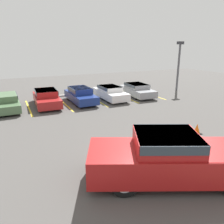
{
  "coord_description": "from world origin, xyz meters",
  "views": [
    {
      "loc": [
        -5.35,
        -6.07,
        4.73
      ],
      "look_at": [
        -0.06,
        4.96,
        1.0
      ],
      "focal_mm": 35.0,
      "sensor_mm": 36.0,
      "label": 1
    }
  ],
  "objects_px": {
    "parked_sedan_b": "(46,97)",
    "parked_sedan_c": "(80,95)",
    "traffic_cone": "(197,129)",
    "wheel_stop_curb": "(69,95)",
    "parked_sedan_a": "(6,102)",
    "pickup_truck": "(174,157)",
    "light_post": "(179,62)",
    "parked_sedan_d": "(110,92)",
    "parked_sedan_e": "(137,89)"
  },
  "relations": [
    {
      "from": "parked_sedan_a",
      "to": "parked_sedan_b",
      "type": "xyz_separation_m",
      "value": [
        3.03,
        0.03,
        0.04
      ]
    },
    {
      "from": "parked_sedan_e",
      "to": "wheel_stop_curb",
      "type": "bearing_deg",
      "value": -112.61
    },
    {
      "from": "parked_sedan_b",
      "to": "light_post",
      "type": "height_order",
      "value": "light_post"
    },
    {
      "from": "wheel_stop_curb",
      "to": "traffic_cone",
      "type": "bearing_deg",
      "value": -72.65
    },
    {
      "from": "parked_sedan_b",
      "to": "parked_sedan_c",
      "type": "bearing_deg",
      "value": 87.25
    },
    {
      "from": "parked_sedan_b",
      "to": "parked_sedan_c",
      "type": "xyz_separation_m",
      "value": [
        2.82,
        -0.25,
        0.0
      ]
    },
    {
      "from": "parked_sedan_b",
      "to": "light_post",
      "type": "bearing_deg",
      "value": 93.67
    },
    {
      "from": "traffic_cone",
      "to": "pickup_truck",
      "type": "bearing_deg",
      "value": -145.41
    },
    {
      "from": "traffic_cone",
      "to": "light_post",
      "type": "bearing_deg",
      "value": 53.53
    },
    {
      "from": "parked_sedan_b",
      "to": "parked_sedan_d",
      "type": "xyz_separation_m",
      "value": [
        5.65,
        -0.26,
        -0.05
      ]
    },
    {
      "from": "parked_sedan_e",
      "to": "light_post",
      "type": "distance_m",
      "value": 5.99
    },
    {
      "from": "wheel_stop_curb",
      "to": "pickup_truck",
      "type": "bearing_deg",
      "value": -90.88
    },
    {
      "from": "pickup_truck",
      "to": "parked_sedan_e",
      "type": "distance_m",
      "value": 13.98
    },
    {
      "from": "parked_sedan_b",
      "to": "parked_sedan_c",
      "type": "height_order",
      "value": "parked_sedan_c"
    },
    {
      "from": "parked_sedan_b",
      "to": "wheel_stop_curb",
      "type": "xyz_separation_m",
      "value": [
        2.58,
        2.73,
        -0.62
      ]
    },
    {
      "from": "parked_sedan_a",
      "to": "parked_sedan_b",
      "type": "distance_m",
      "value": 3.03
    },
    {
      "from": "light_post",
      "to": "parked_sedan_d",
      "type": "bearing_deg",
      "value": -176.06
    },
    {
      "from": "pickup_truck",
      "to": "light_post",
      "type": "xyz_separation_m",
      "value": [
        11.67,
        13.03,
        2.16
      ]
    },
    {
      "from": "parked_sedan_c",
      "to": "light_post",
      "type": "xyz_separation_m",
      "value": [
        11.19,
        0.57,
        2.38
      ]
    },
    {
      "from": "parked_sedan_a",
      "to": "wheel_stop_curb",
      "type": "xyz_separation_m",
      "value": [
        5.61,
        2.76,
        -0.58
      ]
    },
    {
      "from": "pickup_truck",
      "to": "parked_sedan_a",
      "type": "xyz_separation_m",
      "value": [
        -5.37,
        12.68,
        -0.27
      ]
    },
    {
      "from": "parked_sedan_a",
      "to": "light_post",
      "type": "relative_size",
      "value": 0.85
    },
    {
      "from": "pickup_truck",
      "to": "parked_sedan_e",
      "type": "xyz_separation_m",
      "value": [
        6.22,
        12.51,
        -0.27
      ]
    },
    {
      "from": "parked_sedan_c",
      "to": "parked_sedan_e",
      "type": "height_order",
      "value": "parked_sedan_c"
    },
    {
      "from": "pickup_truck",
      "to": "parked_sedan_b",
      "type": "distance_m",
      "value": 12.93
    },
    {
      "from": "parked_sedan_d",
      "to": "traffic_cone",
      "type": "xyz_separation_m",
      "value": [
        0.85,
        -9.58,
        -0.37
      ]
    },
    {
      "from": "pickup_truck",
      "to": "parked_sedan_d",
      "type": "distance_m",
      "value": 12.89
    },
    {
      "from": "parked_sedan_b",
      "to": "traffic_cone",
      "type": "bearing_deg",
      "value": 35.84
    },
    {
      "from": "pickup_truck",
      "to": "parked_sedan_c",
      "type": "xyz_separation_m",
      "value": [
        0.48,
        12.46,
        -0.22
      ]
    },
    {
      "from": "light_post",
      "to": "wheel_stop_curb",
      "type": "distance_m",
      "value": 12.07
    },
    {
      "from": "light_post",
      "to": "parked_sedan_c",
      "type": "bearing_deg",
      "value": -177.08
    },
    {
      "from": "wheel_stop_curb",
      "to": "light_post",
      "type": "bearing_deg",
      "value": -11.92
    },
    {
      "from": "parked_sedan_e",
      "to": "parked_sedan_c",
      "type": "bearing_deg",
      "value": -85.98
    },
    {
      "from": "parked_sedan_e",
      "to": "light_post",
      "type": "relative_size",
      "value": 0.9
    },
    {
      "from": "pickup_truck",
      "to": "parked_sedan_b",
      "type": "relative_size",
      "value": 1.39
    },
    {
      "from": "pickup_truck",
      "to": "parked_sedan_b",
      "type": "xyz_separation_m",
      "value": [
        -2.34,
        12.71,
        -0.22
      ]
    },
    {
      "from": "parked_sedan_b",
      "to": "traffic_cone",
      "type": "height_order",
      "value": "parked_sedan_b"
    },
    {
      "from": "parked_sedan_a",
      "to": "pickup_truck",
      "type": "bearing_deg",
      "value": 21.68
    },
    {
      "from": "parked_sedan_d",
      "to": "light_post",
      "type": "relative_size",
      "value": 0.86
    },
    {
      "from": "parked_sedan_a",
      "to": "parked_sedan_e",
      "type": "relative_size",
      "value": 0.94
    },
    {
      "from": "parked_sedan_c",
      "to": "light_post",
      "type": "height_order",
      "value": "light_post"
    },
    {
      "from": "parked_sedan_e",
      "to": "parked_sedan_d",
      "type": "bearing_deg",
      "value": -85.31
    },
    {
      "from": "parked_sedan_a",
      "to": "parked_sedan_e",
      "type": "xyz_separation_m",
      "value": [
        11.59,
        -0.17,
        -0.01
      ]
    },
    {
      "from": "wheel_stop_curb",
      "to": "parked_sedan_d",
      "type": "bearing_deg",
      "value": -44.2
    },
    {
      "from": "parked_sedan_a",
      "to": "parked_sedan_d",
      "type": "xyz_separation_m",
      "value": [
        8.68,
        -0.23,
        -0.01
      ]
    },
    {
      "from": "parked_sedan_b",
      "to": "parked_sedan_c",
      "type": "distance_m",
      "value": 2.83
    },
    {
      "from": "parked_sedan_a",
      "to": "wheel_stop_curb",
      "type": "distance_m",
      "value": 6.28
    },
    {
      "from": "traffic_cone",
      "to": "wheel_stop_curb",
      "type": "relative_size",
      "value": 0.29
    },
    {
      "from": "parked_sedan_e",
      "to": "wheel_stop_curb",
      "type": "xyz_separation_m",
      "value": [
        -5.98,
        2.93,
        -0.57
      ]
    },
    {
      "from": "pickup_truck",
      "to": "parked_sedan_c",
      "type": "height_order",
      "value": "pickup_truck"
    }
  ]
}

